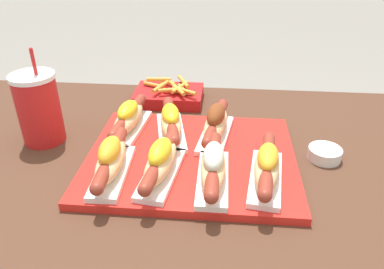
{
  "coord_description": "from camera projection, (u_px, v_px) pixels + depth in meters",
  "views": [
    {
      "loc": [
        0.07,
        -0.69,
        1.15
      ],
      "look_at": [
        0.01,
        0.02,
        0.75
      ],
      "focal_mm": 35.0,
      "sensor_mm": 36.0,
      "label": 1
    }
  ],
  "objects": [
    {
      "name": "serving_tray",
      "position": [
        191.0,
        158.0,
        0.83
      ],
      "size": [
        0.45,
        0.37,
        0.02
      ],
      "color": "red",
      "rests_on": "patio_table"
    },
    {
      "name": "hot_dog_1",
      "position": [
        161.0,
        162.0,
        0.74
      ],
      "size": [
        0.08,
        0.22,
        0.08
      ],
      "color": "white",
      "rests_on": "serving_tray"
    },
    {
      "name": "hot_dog_6",
      "position": [
        216.0,
        124.0,
        0.87
      ],
      "size": [
        0.09,
        0.22,
        0.08
      ],
      "color": "white",
      "rests_on": "serving_tray"
    },
    {
      "name": "hot_dog_5",
      "position": [
        171.0,
        122.0,
        0.88
      ],
      "size": [
        0.1,
        0.22,
        0.07
      ],
      "color": "white",
      "rests_on": "serving_tray"
    },
    {
      "name": "hot_dog_0",
      "position": [
        111.0,
        160.0,
        0.74
      ],
      "size": [
        0.07,
        0.22,
        0.08
      ],
      "color": "white",
      "rests_on": "serving_tray"
    },
    {
      "name": "drink_cup",
      "position": [
        39.0,
        108.0,
        0.87
      ],
      "size": [
        0.1,
        0.1,
        0.23
      ],
      "color": "red",
      "rests_on": "patio_table"
    },
    {
      "name": "hot_dog_4",
      "position": [
        129.0,
        118.0,
        0.9
      ],
      "size": [
        0.08,
        0.22,
        0.07
      ],
      "color": "white",
      "rests_on": "serving_tray"
    },
    {
      "name": "sauce_bowl",
      "position": [
        325.0,
        153.0,
        0.83
      ],
      "size": [
        0.07,
        0.07,
        0.03
      ],
      "color": "white",
      "rests_on": "patio_table"
    },
    {
      "name": "patio_table",
      "position": [
        188.0,
        267.0,
        1.0
      ],
      "size": [
        1.48,
        0.84,
        0.69
      ],
      "color": "#4C2D1E",
      "rests_on": "ground_plane"
    },
    {
      "name": "hot_dog_3",
      "position": [
        267.0,
        166.0,
        0.72
      ],
      "size": [
        0.08,
        0.22,
        0.07
      ],
      "color": "white",
      "rests_on": "serving_tray"
    },
    {
      "name": "fries_basket",
      "position": [
        169.0,
        95.0,
        1.09
      ],
      "size": [
        0.2,
        0.15,
        0.06
      ],
      "color": "#B21919",
      "rests_on": "patio_table"
    },
    {
      "name": "hot_dog_2",
      "position": [
        213.0,
        166.0,
        0.72
      ],
      "size": [
        0.06,
        0.22,
        0.08
      ],
      "color": "white",
      "rests_on": "serving_tray"
    }
  ]
}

